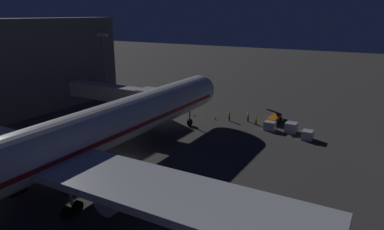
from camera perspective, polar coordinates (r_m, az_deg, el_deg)
name	(u,v)px	position (r m, az deg, el deg)	size (l,w,h in m)	color
ground_plane	(125,161)	(47.85, -10.86, -7.28)	(320.00, 320.00, 0.00)	#383533
airliner_at_gate	(51,149)	(38.75, -21.92, -5.12)	(56.19, 69.50, 18.20)	silver
jet_bridge	(120,94)	(60.78, -11.55, 3.30)	(18.52, 3.40, 7.15)	#9E9E99
apron_floodlight_mast	(104,62)	(79.70, -14.11, 8.41)	(2.90, 0.50, 14.63)	#59595E
belt_loader	(274,118)	(64.41, 13.15, -0.45)	(1.96, 7.33, 3.29)	orange
baggage_container_near_belt	(291,128)	(59.82, 15.79, -1.97)	(1.81, 1.88, 1.63)	#B7BABF
baggage_container_mid_row	(270,126)	(60.19, 12.50, -1.71)	(1.80, 1.50, 1.44)	#B7BABF
baggage_container_far_row	(307,135)	(57.25, 18.21, -3.10)	(1.59, 1.77, 1.41)	#B7BABF
ground_crew_near_nose_gear	(256,120)	(62.34, 10.37, -0.79)	(0.40, 0.40, 1.64)	black
ground_crew_by_belt_loader	(248,117)	(64.01, 9.09, -0.27)	(0.40, 0.40, 1.65)	black
ground_crew_under_port_wing	(229,115)	(64.08, 6.08, -0.07)	(0.40, 0.40, 1.78)	black
traffic_cone_nose_port	(215,118)	(64.73, 3.75, -0.50)	(0.36, 0.36, 0.55)	orange
traffic_cone_nose_starboard	(194,115)	(66.67, 0.35, 0.04)	(0.36, 0.36, 0.55)	orange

